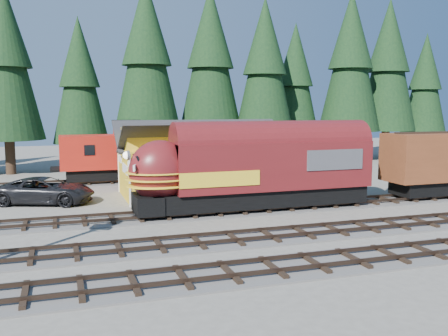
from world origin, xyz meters
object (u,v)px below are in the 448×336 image
object	(u,v)px
depot	(208,153)
locomotive	(248,172)
pickup_truck_a	(45,190)
caboose	(118,154)

from	to	relation	value
depot	locomotive	bearing A→B (deg)	-84.78
locomotive	pickup_truck_a	distance (m)	13.41
caboose	pickup_truck_a	distance (m)	9.56
pickup_truck_a	depot	bearing A→B (deg)	-68.80
caboose	locomotive	bearing A→B (deg)	-66.29
caboose	pickup_truck_a	xyz separation A→B (m)	(-5.56, -7.63, -1.51)
depot	caboose	size ratio (longest dim) A/B	1.41
locomotive	pickup_truck_a	world-z (taller)	locomotive
pickup_truck_a	locomotive	bearing A→B (deg)	-98.03
locomotive	pickup_truck_a	size ratio (longest dim) A/B	2.42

